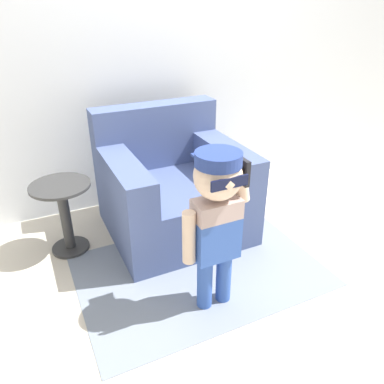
{
  "coord_description": "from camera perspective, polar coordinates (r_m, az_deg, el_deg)",
  "views": [
    {
      "loc": [
        -1.09,
        -2.05,
        1.52
      ],
      "look_at": [
        -0.25,
        -0.28,
        0.5
      ],
      "focal_mm": 35.0,
      "sensor_mm": 36.0,
      "label": 1
    }
  ],
  "objects": [
    {
      "name": "person_child",
      "position": [
        1.84,
        3.73,
        -2.66
      ],
      "size": [
        0.37,
        0.28,
        0.9
      ],
      "color": "#3356AD",
      "rests_on": "ground_plane"
    },
    {
      "name": "wall_back",
      "position": [
        3.01,
        -4.42,
        23.1
      ],
      "size": [
        10.0,
        0.05,
        2.6
      ],
      "color": "silver",
      "rests_on": "ground_plane"
    },
    {
      "name": "rug",
      "position": [
        2.41,
        1.16,
        -11.75
      ],
      "size": [
        1.48,
        1.01,
        0.01
      ],
      "color": "gray",
      "rests_on": "ground_plane"
    },
    {
      "name": "ground_plane",
      "position": [
        2.78,
        2.17,
        -5.83
      ],
      "size": [
        10.0,
        10.0,
        0.0
      ],
      "primitive_type": "plane",
      "color": "beige"
    },
    {
      "name": "side_table",
      "position": [
        2.57,
        -18.86,
        -2.79
      ],
      "size": [
        0.38,
        0.38,
        0.49
      ],
      "color": "#333333",
      "rests_on": "ground_plane"
    },
    {
      "name": "armchair",
      "position": [
        2.67,
        -3.03,
        0.42
      ],
      "size": [
        0.92,
        0.89,
        0.85
      ],
      "color": "#475684",
      "rests_on": "ground_plane"
    }
  ]
}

